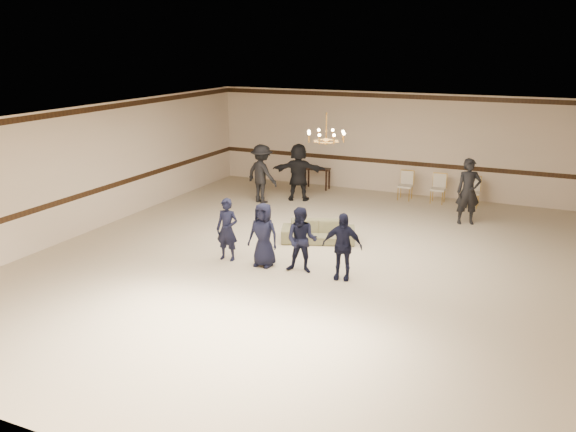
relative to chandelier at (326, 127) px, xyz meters
The scene contains 16 objects.
room 1.62m from the chandelier, 90.00° to the right, with size 12.01×14.01×3.21m.
chair_rail 6.27m from the chandelier, 90.00° to the left, with size 12.00×0.02×0.14m, color black.
crown_molding 5.99m from the chandelier, 90.00° to the left, with size 12.00×0.02×0.14m, color black.
chandelier is the anchor object (origin of this frame).
boy_a 3.19m from the chandelier, 136.16° to the right, with size 0.51×0.34×1.41m, color black.
boy_b 2.82m from the chandelier, 115.98° to the right, with size 0.69×0.45×1.41m, color black.
boy_c 2.71m from the chandelier, 86.20° to the right, with size 0.69×0.53×1.41m, color black.
boy_d 2.89m from the chandelier, 58.19° to the right, with size 0.83×0.34×1.41m, color black.
settee 2.66m from the chandelier, 129.67° to the left, with size 1.77×0.69×0.52m, color #716C4B.
adult_left 4.92m from the chandelier, 135.89° to the left, with size 1.15×0.66×1.77m, color black.
adult_mid 4.91m from the chandelier, 121.32° to the left, with size 1.64×0.52×1.77m, color black.
adult_right 4.84m from the chandelier, 51.14° to the left, with size 0.65×0.42×1.77m, color black.
banquet_chair_left 5.82m from the chandelier, 82.90° to the left, with size 0.43×0.43×0.88m, color beige, non-canonical shape.
banquet_chair_mid 6.01m from the chandelier, 72.50° to the left, with size 0.43×0.43×0.88m, color beige, non-canonical shape.
banquet_chair_right 6.36m from the chandelier, 63.16° to the left, with size 0.43×0.43×0.88m, color beige, non-canonical shape.
console_table 6.44m from the chandelier, 113.33° to the left, with size 0.83×0.35×0.70m, color black.
Camera 1 is at (4.75, -11.54, 4.72)m, focal length 37.16 mm.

